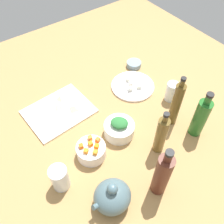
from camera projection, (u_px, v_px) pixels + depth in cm
name	position (u px, v px, depth cm)	size (l,w,h in cm)	color
tabletop	(112.00, 120.00, 121.47)	(190.00, 190.00, 3.00)	#A97F4B
cutting_board	(59.00, 111.00, 122.60)	(31.26, 25.00, 1.00)	white
plate_tofu	(133.00, 86.00, 134.05)	(23.41, 23.41, 1.20)	white
bowl_greens	(119.00, 129.00, 112.27)	(14.01, 14.01, 6.41)	white
bowl_carrots	(91.00, 151.00, 104.96)	(12.64, 12.64, 6.32)	white
bowl_small_side	(134.00, 64.00, 144.43)	(8.45, 8.45, 3.16)	gray
teapot	(112.00, 196.00, 89.71)	(15.84, 13.48, 14.66)	slate
bottle_0	(162.00, 175.00, 88.48)	(5.92, 5.92, 27.84)	#56271B
bottle_1	(200.00, 117.00, 107.20)	(6.13, 6.13, 25.31)	#276927
bottle_2	(161.00, 135.00, 101.32)	(4.74, 4.74, 24.43)	brown
bottle_3	(176.00, 104.00, 109.97)	(4.54, 4.54, 28.01)	brown
drinking_glass_0	(172.00, 92.00, 124.75)	(6.04, 6.04, 10.59)	white
drinking_glass_1	(60.00, 178.00, 94.21)	(7.12, 7.12, 11.72)	white
carrot_cube_0	(90.00, 144.00, 102.50)	(1.80, 1.80, 1.80)	orange
carrot_cube_1	(86.00, 151.00, 100.25)	(1.80, 1.80, 1.80)	orange
carrot_cube_2	(97.00, 146.00, 101.70)	(1.80, 1.80, 1.80)	orange
carrot_cube_3	(90.00, 138.00, 104.34)	(1.80, 1.80, 1.80)	orange
carrot_cube_4	(98.00, 140.00, 103.73)	(1.80, 1.80, 1.80)	orange
carrot_cube_5	(81.00, 146.00, 101.77)	(1.80, 1.80, 1.80)	orange
carrot_cube_6	(95.00, 152.00, 99.85)	(1.80, 1.80, 1.80)	orange
chopped_greens_mound	(119.00, 123.00, 108.65)	(7.86, 6.65, 3.02)	#2E7537
tofu_cube_0	(130.00, 89.00, 130.20)	(2.20, 2.20, 2.20)	white
tofu_cube_1	(139.00, 86.00, 131.48)	(2.20, 2.20, 2.20)	white
tofu_cube_2	(131.00, 83.00, 132.98)	(2.20, 2.20, 2.20)	white
tofu_cube_3	(128.00, 79.00, 135.07)	(2.20, 2.20, 2.20)	white
dumpling_0	(60.00, 107.00, 122.22)	(5.13, 4.87, 2.61)	beige
dumpling_1	(60.00, 97.00, 126.48)	(4.17, 3.90, 2.31)	beige
dumpling_2	(74.00, 108.00, 121.73)	(4.48, 4.41, 2.60)	beige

